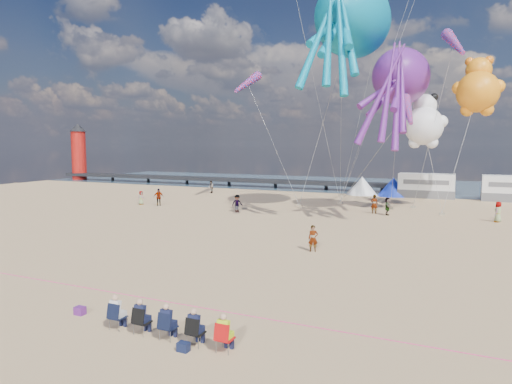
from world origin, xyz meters
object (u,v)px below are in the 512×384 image
spectator_row (168,321)px  beachgoer_5 (374,204)px  kite_octopus_purple (401,77)px  kite_octopus_teal (353,20)px  windsock_left (247,83)px  standing_person (313,238)px  cooler_purple (80,311)px  windsock_right (408,110)px  beachgoer_6 (498,212)px  kite_panda (424,126)px  sandbag_a (299,205)px  beachgoer_0 (141,198)px  cooler_navy (183,347)px  sandbag_c (442,214)px  sandbag_e (340,203)px  beachgoer_1 (211,187)px  tent_blue (393,187)px  motorhome_0 (426,186)px  kite_teddy_orange (478,92)px  lighthouse (79,156)px  windsock_mid (454,43)px  sandbag_b (391,208)px  beachgoer_3 (158,197)px  tent_white (362,186)px  beachgoer_4 (388,206)px  sandbag_d (413,207)px

spectator_row → beachgoer_5: bearing=87.7°
kite_octopus_purple → kite_octopus_teal: bearing=-138.7°
beachgoer_5 → windsock_left: windsock_left is taller
standing_person → kite_octopus_purple: (2.79, 17.03, 11.92)m
cooler_purple → windsock_left: windsock_left is taller
kite_octopus_teal → windsock_right: bearing=-38.5°
beachgoer_6 → kite_panda: size_ratio=0.29×
cooler_purple → sandbag_a: size_ratio=0.80×
beachgoer_0 → cooler_navy: bearing=-118.6°
sandbag_c → sandbag_e: same height
cooler_purple → beachgoer_1: (-17.76, 40.75, 0.68)m
cooler_navy → kite_octopus_purple: bearing=85.6°
tent_blue → beachgoer_5: (0.47, -16.20, -0.27)m
sandbag_e → windsock_right: bearing=-53.4°
motorhome_0 → cooler_purple: bearing=-101.0°
cooler_purple → kite_teddy_orange: bearing=68.2°
lighthouse → beachgoer_0: size_ratio=5.93×
tent_blue → beachgoer_0: (-24.20, -20.19, -0.44)m
windsock_mid → motorhome_0: bearing=84.6°
tent_blue → beachgoer_6: size_ratio=2.24×
sandbag_a → windsock_left: windsock_left is taller
sandbag_b → windsock_right: windsock_right is taller
windsock_right → beachgoer_3: bearing=164.0°
tent_blue → sandbag_c: bearing=-65.9°
beachgoer_3 → beachgoer_5: 22.71m
tent_white → sandbag_a: 14.80m
standing_person → sandbag_a: (-7.64, 19.37, -0.72)m
beachgoer_0 → kite_teddy_orange: kite_teddy_orange is taller
beachgoer_1 → kite_teddy_orange: (32.11, -4.82, 10.77)m
beachgoer_3 → sandbag_a: size_ratio=3.73×
beachgoer_4 → sandbag_d: (1.73, 6.01, -0.73)m
beachgoer_5 → kite_panda: size_ratio=0.30×
beachgoer_0 → windsock_left: size_ratio=0.20×
lighthouse → kite_octopus_teal: kite_octopus_teal is taller
beachgoer_1 → windsock_right: windsock_right is taller
motorhome_0 → kite_octopus_purple: kite_octopus_purple is taller
tent_white → standing_person: bearing=-83.5°
windsock_left → sandbag_c: bearing=-11.1°
cooler_purple → kite_octopus_purple: 34.38m
spectator_row → beachgoer_4: beachgoer_4 is taller
beachgoer_0 → kite_octopus_teal: bearing=-64.0°
sandbag_e → windsock_left: windsock_left is taller
beachgoer_4 → kite_teddy_orange: 13.91m
beachgoer_0 → sandbag_b: beachgoer_0 is taller
tent_white → windsock_mid: size_ratio=0.64×
sandbag_e → kite_teddy_orange: (13.33, -1.16, 11.50)m
sandbag_e → kite_octopus_teal: bearing=-70.2°
motorhome_0 → standing_person: bearing=-97.1°
beachgoer_1 → kite_panda: size_ratio=0.27×
spectator_row → cooler_navy: size_ratio=16.05×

